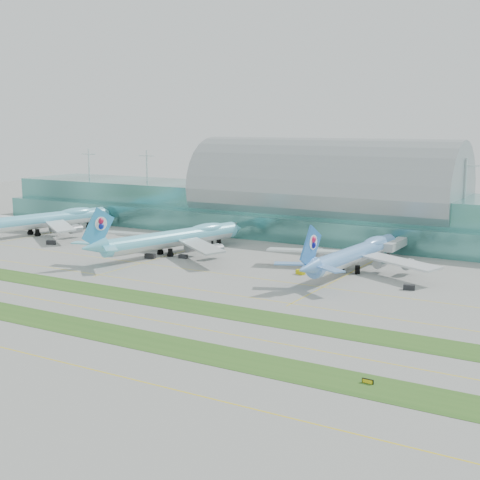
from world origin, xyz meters
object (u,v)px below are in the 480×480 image
Objects in this scene: airliner_a at (42,219)px; taxiway_sign_east at (368,381)px; terminal at (324,204)px; airliner_c at (355,253)px; airliner_b at (174,237)px.

taxiway_sign_east is at bearing -13.46° from airliner_a.
airliner_c is (38.30, -61.73, -8.15)m from terminal.
airliner_b is (-32.19, -68.89, -7.75)m from terminal.
taxiway_sign_east is (187.35, -94.33, -6.21)m from airliner_a.
airliner_b reaches higher than taxiway_sign_east.
airliner_c is at bearing 115.10° from taxiway_sign_east.
terminal is 73.10m from airliner_c.
terminal is 4.52× the size of airliner_b.
terminal reaches higher than airliner_c.
airliner_a is at bearing -175.85° from airliner_c.
airliner_c is at bearing 13.09° from airliner_a.
terminal is at bearing 79.57° from airliner_b.
taxiway_sign_east is at bearing -23.96° from airliner_b.
terminal is 143.16× the size of taxiway_sign_east.
terminal is at bearing 42.22° from airliner_a.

